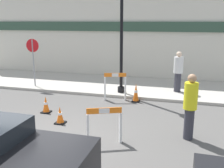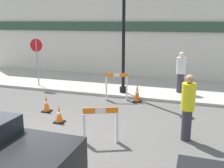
% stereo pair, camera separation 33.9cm
% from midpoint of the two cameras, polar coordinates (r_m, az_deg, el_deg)
% --- Properties ---
extents(ground_plane, '(60.00, 60.00, 0.00)m').
position_cam_midpoint_polar(ground_plane, '(7.20, -13.73, -12.25)').
color(ground_plane, '#565451').
extents(sidewalk_slab, '(18.00, 3.78, 0.12)m').
position_cam_midpoint_polar(sidewalk_slab, '(12.72, 1.45, -0.21)').
color(sidewalk_slab, '#ADA89E').
rests_on(sidewalk_slab, ground_plane).
extents(storefront_facade, '(18.00, 0.22, 5.50)m').
position_cam_midpoint_polar(storefront_facade, '(14.25, 3.84, 12.20)').
color(storefront_facade, beige).
rests_on(storefront_facade, ground_plane).
extents(streetlamp_post, '(0.44, 0.44, 5.44)m').
position_cam_midpoint_polar(streetlamp_post, '(10.83, 3.53, 16.24)').
color(streetlamp_post, black).
rests_on(streetlamp_post, sidewalk_slab).
extents(stop_sign, '(0.60, 0.08, 2.18)m').
position_cam_midpoint_polar(stop_sign, '(12.64, -15.31, 6.25)').
color(stop_sign, gray).
rests_on(stop_sign, sidewalk_slab).
extents(barricade_0, '(0.87, 0.37, 1.10)m').
position_cam_midpoint_polar(barricade_0, '(10.36, 1.94, -0.36)').
color(barricade_0, white).
rests_on(barricade_0, ground_plane).
extents(barricade_1, '(0.88, 0.48, 0.96)m').
position_cam_midpoint_polar(barricade_1, '(6.77, -1.05, -8.67)').
color(barricade_1, white).
rests_on(barricade_1, ground_plane).
extents(traffic_cone_0, '(0.30, 0.30, 0.54)m').
position_cam_midpoint_polar(traffic_cone_0, '(8.30, -10.29, -6.59)').
color(traffic_cone_0, black).
rests_on(traffic_cone_0, ground_plane).
extents(traffic_cone_1, '(0.30, 0.30, 0.73)m').
position_cam_midpoint_polar(traffic_cone_1, '(10.24, 6.44, -2.01)').
color(traffic_cone_1, black).
rests_on(traffic_cone_1, ground_plane).
extents(traffic_cone_2, '(0.30, 0.30, 0.58)m').
position_cam_midpoint_polar(traffic_cone_2, '(9.35, -13.08, -4.27)').
color(traffic_cone_2, black).
rests_on(traffic_cone_2, ground_plane).
extents(person_worker, '(0.46, 0.46, 1.78)m').
position_cam_midpoint_polar(person_worker, '(7.11, 17.50, -4.52)').
color(person_worker, '#33333D').
rests_on(person_worker, ground_plane).
extents(person_pedestrian, '(0.53, 0.53, 1.73)m').
position_cam_midpoint_polar(person_pedestrian, '(11.43, 15.60, 2.73)').
color(person_pedestrian, '#33333D').
rests_on(person_pedestrian, sidewalk_slab).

